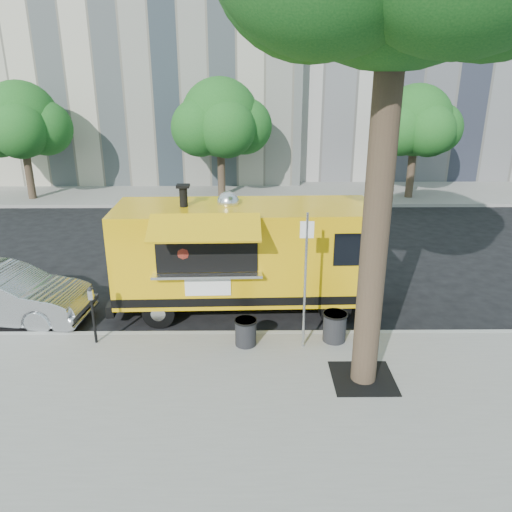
% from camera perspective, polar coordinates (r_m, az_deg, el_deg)
% --- Properties ---
extents(ground, '(120.00, 120.00, 0.00)m').
position_cam_1_polar(ground, '(12.48, -2.51, -7.25)').
color(ground, black).
rests_on(ground, ground).
extents(sidewalk, '(60.00, 6.00, 0.15)m').
position_cam_1_polar(sidewalk, '(9.07, -3.38, -18.51)').
color(sidewalk, gray).
rests_on(sidewalk, ground).
extents(curb, '(60.00, 0.14, 0.16)m').
position_cam_1_polar(curb, '(11.62, -2.67, -9.03)').
color(curb, '#999993').
rests_on(curb, ground).
extents(far_sidewalk, '(60.00, 5.00, 0.15)m').
position_cam_1_polar(far_sidewalk, '(25.22, -1.52, 7.14)').
color(far_sidewalk, gray).
rests_on(far_sidewalk, ground).
extents(building_mid, '(20.00, 14.00, 20.00)m').
position_cam_1_polar(building_mid, '(36.24, 20.16, 25.77)').
color(building_mid, '#A6A19B').
rests_on(building_mid, ground).
extents(tree_well, '(1.20, 1.20, 0.02)m').
position_cam_1_polar(tree_well, '(10.21, 12.11, -13.50)').
color(tree_well, black).
rests_on(tree_well, sidewalk).
extents(far_tree_a, '(3.42, 3.42, 5.36)m').
position_cam_1_polar(far_tree_a, '(25.68, -25.30, 13.89)').
color(far_tree_a, '#33261C').
rests_on(far_tree_a, far_sidewalk).
extents(far_tree_b, '(3.60, 3.60, 5.50)m').
position_cam_1_polar(far_tree_b, '(23.90, -4.13, 15.50)').
color(far_tree_b, '#33261C').
rests_on(far_tree_b, far_sidewalk).
extents(far_tree_c, '(3.24, 3.24, 5.21)m').
position_cam_1_polar(far_tree_c, '(24.74, 17.85, 14.51)').
color(far_tree_c, '#33261C').
rests_on(far_tree_c, far_sidewalk).
extents(sign_post, '(0.28, 0.06, 3.00)m').
position_cam_1_polar(sign_post, '(10.35, 5.67, -2.04)').
color(sign_post, silver).
rests_on(sign_post, sidewalk).
extents(parking_meter, '(0.11, 0.11, 1.33)m').
position_cam_1_polar(parking_meter, '(11.36, -18.20, -5.70)').
color(parking_meter, black).
rests_on(parking_meter, sidewalk).
extents(food_truck, '(6.64, 3.16, 3.24)m').
position_cam_1_polar(food_truck, '(12.38, -1.47, 0.24)').
color(food_truck, '#ECB10C').
rests_on(food_truck, ground).
extents(sedan, '(4.33, 1.91, 1.38)m').
position_cam_1_polar(sedan, '(13.59, -27.03, -3.98)').
color(sedan, '#9D9FA4').
rests_on(sedan, ground).
extents(trash_bin_left, '(0.55, 0.55, 0.66)m').
position_cam_1_polar(trash_bin_left, '(11.24, 8.97, -7.90)').
color(trash_bin_left, black).
rests_on(trash_bin_left, sidewalk).
extents(trash_bin_right, '(0.50, 0.50, 0.60)m').
position_cam_1_polar(trash_bin_right, '(10.95, -1.18, -8.59)').
color(trash_bin_right, black).
rests_on(trash_bin_right, sidewalk).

